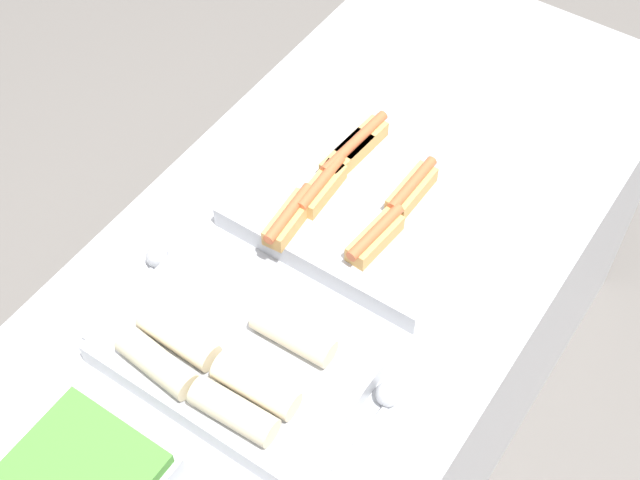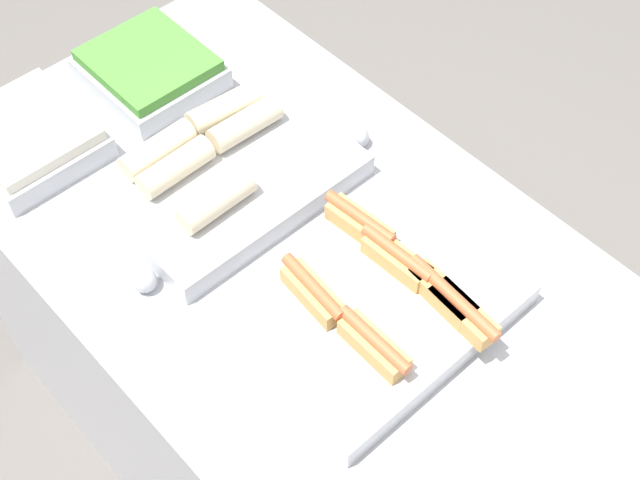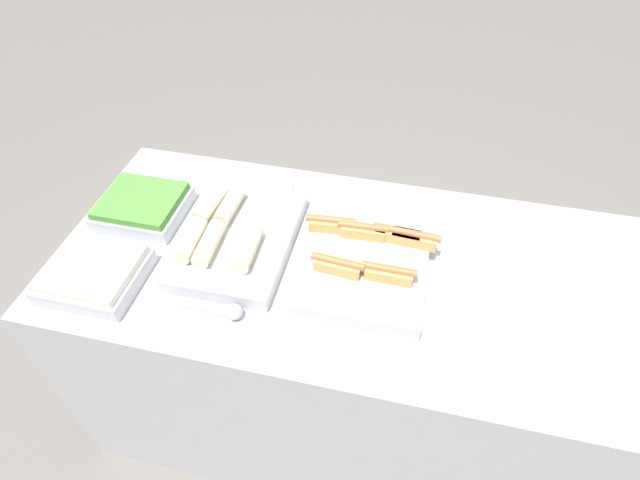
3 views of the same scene
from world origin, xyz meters
name	(u,v)px [view 1 (image 1 of 3)]	position (x,y,z in m)	size (l,w,h in m)	color
ground_plane	(339,431)	(0.00, 0.00, 0.00)	(12.00, 12.00, 0.00)	slate
counter	(343,349)	(0.00, 0.00, 0.45)	(1.80, 0.83, 0.90)	#B7BABF
tray_hotdogs	(358,207)	(0.04, 0.00, 0.93)	(0.41, 0.46, 0.10)	#B7BABF
tray_wraps	(236,355)	(-0.37, 0.00, 0.94)	(0.32, 0.46, 0.10)	#B7BABF
serving_spoon_near	(383,403)	(-0.29, -0.26, 0.92)	(0.23, 0.05, 0.05)	#B2B5BA
serving_spoon_far	(151,264)	(-0.29, 0.26, 0.92)	(0.23, 0.05, 0.05)	#B2B5BA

